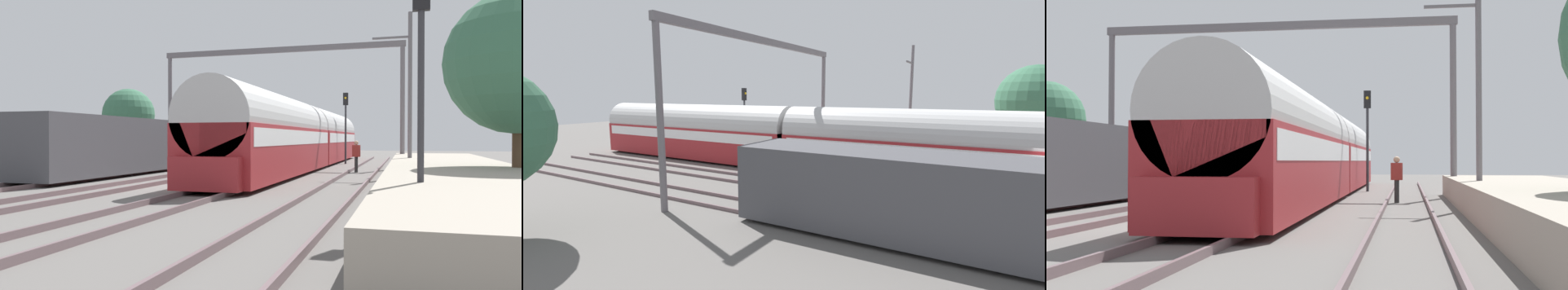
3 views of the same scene
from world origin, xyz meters
The scene contains 8 objects.
platform centered at (9.69, 2.00, 0.45)m, with size 4.40×28.00×0.90m.
passenger_train centered at (1.96, 13.68, 1.97)m, with size 2.93×32.85×3.82m.
freight_car centered at (-5.87, 4.37, 1.47)m, with size 2.80×13.00×2.70m.
person_crossing centered at (5.51, 9.81, 1.03)m, with size 0.44×0.31×1.73m.
railway_signal_far centered at (3.88, 18.71, 3.30)m, with size 0.36×0.30×5.16m.
catenary_gantry centered at (0.00, 14.18, 5.88)m, with size 16.15×0.28×7.86m.
catenary_pole_east_mid centered at (8.23, 7.80, 4.15)m, with size 1.90×0.20×8.00m.
tree_east_background centered at (11.60, 0.47, 4.32)m, with size 4.70×4.70×6.68m.
Camera 2 is at (-17.69, 2.86, 4.78)m, focal length 24.80 mm.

